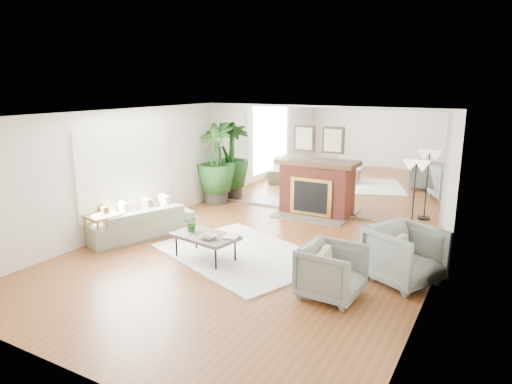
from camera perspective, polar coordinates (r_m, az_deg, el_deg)
The scene contains 18 objects.
ground at distance 7.93m, azimuth -1.88°, elevation -8.73°, with size 7.00×7.00×0.00m, color brown.
wall_left at distance 9.41m, azimuth -17.74°, elevation 2.14°, with size 0.02×7.00×2.50m, color silver.
wall_right at distance 6.57m, azimuth 21.02°, elevation -2.85°, with size 0.02×7.00×2.50m, color silver.
wall_back at distance 10.63m, azimuth 7.84°, elevation 3.89°, with size 6.00×0.02×2.50m, color silver.
mirror_panel at distance 10.61m, azimuth 7.80°, elevation 3.88°, with size 5.40×0.04×2.40m, color silver.
window_panel at distance 9.65m, azimuth -15.94°, elevation 3.13°, with size 0.04×2.40×1.50m, color #B2E09E.
fireplace at distance 10.53m, azimuth 7.28°, elevation 0.54°, with size 1.85×0.83×2.05m.
area_rug at distance 8.24m, azimuth -1.82°, elevation -7.74°, with size 2.93×2.09×0.03m, color silver.
coffee_table at distance 7.92m, azimuth -6.39°, elevation -5.60°, with size 1.24×0.85×0.46m.
sofa at distance 9.37m, azimuth -14.32°, elevation -3.64°, with size 2.08×0.81×0.61m, color gray.
armchair_back at distance 7.34m, azimuth 18.07°, elevation -7.54°, with size 0.95×0.98×0.89m, color gray.
armchair_front at distance 6.66m, azimuth 9.45°, elevation -9.78°, with size 0.82×0.85×0.77m, color gray.
side_table at distance 8.94m, azimuth -18.70°, elevation -3.30°, with size 0.64×0.64×0.62m.
potted_ficus at distance 11.51m, azimuth -5.06°, elevation 3.93°, with size 1.16×1.16×2.05m.
floor_lamp at distance 9.24m, azimuth 19.34°, elevation 2.33°, with size 0.51×0.28×1.56m.
tabletop_plant at distance 8.07m, azimuth -8.01°, elevation -3.95°, with size 0.25×0.22×0.28m, color #2B6123.
fruit_bowl at distance 7.70m, azimuth -6.05°, elevation -5.58°, with size 0.27×0.27×0.07m, color #9C6E3E.
book at distance 7.80m, azimuth -3.84°, elevation -5.45°, with size 0.23×0.32×0.02m, color #9C6E3E.
Camera 1 is at (3.80, -6.28, 2.99)m, focal length 32.00 mm.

